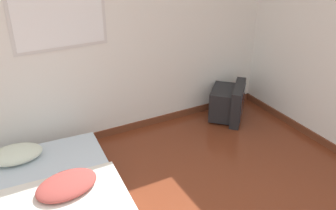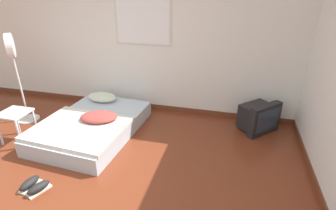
{
  "view_description": "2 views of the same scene",
  "coord_description": "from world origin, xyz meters",
  "views": [
    {
      "loc": [
        -0.82,
        -1.29,
        2.42
      ],
      "look_at": [
        0.87,
        1.86,
        0.59
      ],
      "focal_mm": 40.0,
      "sensor_mm": 36.0,
      "label": 1
    },
    {
      "loc": [
        1.48,
        -1.68,
        2.13
      ],
      "look_at": [
        0.61,
        1.67,
        0.51
      ],
      "focal_mm": 28.0,
      "sensor_mm": 36.0,
      "label": 2
    }
  ],
  "objects": [
    {
      "name": "crt_tv",
      "position": [
        1.94,
        2.18,
        0.23
      ],
      "size": [
        0.66,
        0.66,
        0.48
      ],
      "color": "black",
      "rests_on": "ground_plane"
    },
    {
      "name": "mattress_bed",
      "position": [
        -0.53,
        1.44,
        0.15
      ],
      "size": [
        1.35,
        1.84,
        0.38
      ],
      "color": "silver",
      "rests_on": "ground_plane"
    },
    {
      "name": "wall_back",
      "position": [
        -0.0,
        2.54,
        1.29
      ],
      "size": [
        7.49,
        0.08,
        2.6
      ],
      "color": "white",
      "rests_on": "ground_plane"
    }
  ]
}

